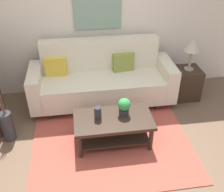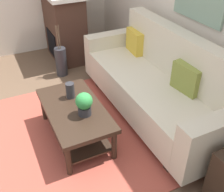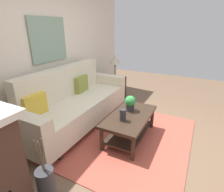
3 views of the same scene
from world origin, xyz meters
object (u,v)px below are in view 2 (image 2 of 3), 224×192
object	(u,v)px
tabletop_vase	(70,90)
potted_plant_tabletop	(84,103)
throw_pillow_olive	(186,78)
fireplace	(64,26)
couch	(156,84)
throw_pillow_mustard	(135,41)
coffee_table	(75,116)
floor_vase	(61,62)

from	to	relation	value
tabletop_vase	potted_plant_tabletop	bearing A→B (deg)	4.74
throw_pillow_olive	fireplace	xyz separation A→B (m)	(-2.45, -0.64, -0.09)
couch	potted_plant_tabletop	bearing A→B (deg)	-79.52
throw_pillow_mustard	coffee_table	bearing A→B (deg)	-56.65
couch	potted_plant_tabletop	size ratio (longest dim) A/B	9.21
throw_pillow_olive	fireplace	world-z (taller)	fireplace
couch	fireplace	size ratio (longest dim) A/B	2.08
throw_pillow_mustard	throw_pillow_olive	bearing A→B (deg)	0.00
fireplace	throw_pillow_mustard	bearing A→B (deg)	26.24
floor_vase	throw_pillow_mustard	bearing A→B (deg)	51.79
floor_vase	coffee_table	bearing A→B (deg)	-10.88
coffee_table	potted_plant_tabletop	size ratio (longest dim) A/B	4.20
couch	tabletop_vase	world-z (taller)	couch
floor_vase	couch	bearing A→B (deg)	28.01
throw_pillow_mustard	tabletop_vase	bearing A→B (deg)	-63.59
throw_pillow_mustard	potted_plant_tabletop	distance (m)	1.49
coffee_table	fireplace	distance (m)	2.18
coffee_table	couch	bearing A→B (deg)	91.48
throw_pillow_mustard	coffee_table	xyz separation A→B (m)	(0.79, -1.21, -0.37)
couch	throw_pillow_mustard	world-z (taller)	couch
throw_pillow_mustard	coffee_table	distance (m)	1.49
fireplace	floor_vase	bearing A→B (deg)	-25.43
throw_pillow_mustard	fireplace	xyz separation A→B (m)	(-1.30, -0.64, -0.09)
floor_vase	fireplace	bearing A→B (deg)	154.57
throw_pillow_olive	potted_plant_tabletop	size ratio (longest dim) A/B	1.37
couch	tabletop_vase	bearing A→B (deg)	-99.92
throw_pillow_mustard	floor_vase	distance (m)	1.25
throw_pillow_olive	potted_plant_tabletop	world-z (taller)	throw_pillow_olive
tabletop_vase	throw_pillow_mustard	bearing A→B (deg)	116.41
potted_plant_tabletop	throw_pillow_olive	bearing A→B (deg)	80.33
tabletop_vase	fireplace	bearing A→B (deg)	164.18
coffee_table	floor_vase	xyz separation A→B (m)	(-1.51, 0.29, -0.08)
couch	floor_vase	distance (m)	1.69
couch	throw_pillow_olive	world-z (taller)	couch
throw_pillow_olive	fireplace	bearing A→B (deg)	-165.34
coffee_table	fireplace	world-z (taller)	fireplace
throw_pillow_olive	couch	bearing A→B (deg)	-161.99
tabletop_vase	floor_vase	size ratio (longest dim) A/B	0.40
throw_pillow_mustard	throw_pillow_olive	distance (m)	1.15
throw_pillow_mustard	potted_plant_tabletop	bearing A→B (deg)	-50.13
couch	floor_vase	xyz separation A→B (m)	(-1.49, -0.79, -0.20)
potted_plant_tabletop	fireplace	size ratio (longest dim) A/B	0.23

